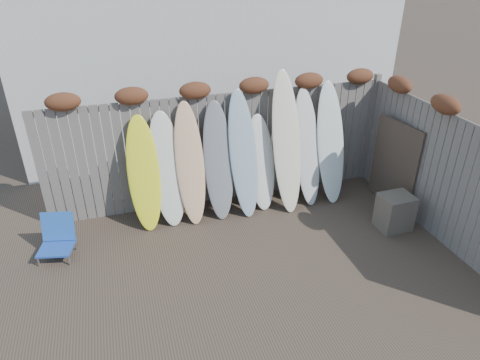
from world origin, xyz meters
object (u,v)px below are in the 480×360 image
object	(u,v)px
wooden_crate	(395,212)
lattice_panel	(394,164)
surfboard_0	(144,174)
beach_chair	(57,237)

from	to	relation	value
wooden_crate	lattice_panel	bearing A→B (deg)	61.35
wooden_crate	surfboard_0	world-z (taller)	surfboard_0
wooden_crate	surfboard_0	distance (m)	4.14
beach_chair	wooden_crate	distance (m)	5.33
beach_chair	surfboard_0	world-z (taller)	surfboard_0
wooden_crate	beach_chair	bearing A→B (deg)	170.57
beach_chair	lattice_panel	world-z (taller)	lattice_panel
beach_chair	wooden_crate	bearing A→B (deg)	-9.43
beach_chair	lattice_panel	size ratio (longest dim) A/B	0.41
wooden_crate	lattice_panel	xyz separation A→B (m)	(0.40, 0.73, 0.47)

